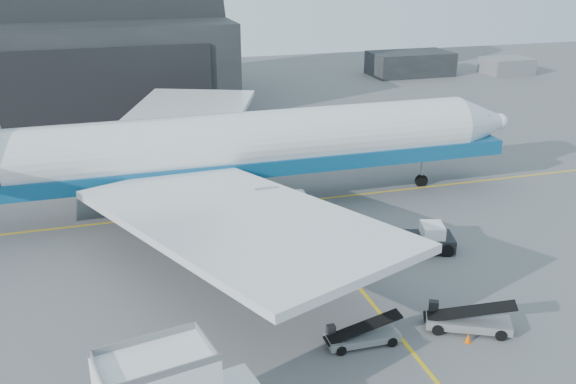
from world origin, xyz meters
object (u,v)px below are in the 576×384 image
object	(u,v)px
belt_loader_b	(467,321)
belt_loader_a	(362,336)
airliner	(226,148)
pushback_tug	(424,240)

from	to	relation	value
belt_loader_b	belt_loader_a	bearing A→B (deg)	-157.96
airliner	belt_loader_a	bearing A→B (deg)	-82.42
airliner	belt_loader_b	world-z (taller)	airliner
belt_loader_a	belt_loader_b	world-z (taller)	belt_loader_b
airliner	pushback_tug	distance (m)	17.92
pushback_tug	belt_loader_a	xyz separation A→B (m)	(-9.19, -9.91, -0.25)
belt_loader_a	belt_loader_b	distance (m)	6.47
pushback_tug	belt_loader_a	distance (m)	13.52
airliner	belt_loader_b	size ratio (longest dim) A/B	10.59
airliner	belt_loader_b	xyz separation A→B (m)	(9.42, -22.71, -4.71)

